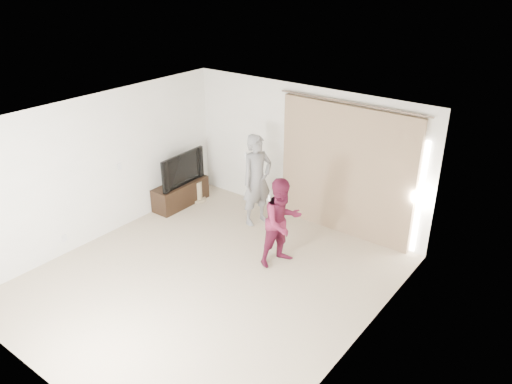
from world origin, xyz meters
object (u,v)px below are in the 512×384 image
tv_console (181,194)px  tv (179,168)px  person_man (257,180)px  person_woman (282,222)px

tv_console → tv: (0.00, 0.00, 0.57)m
person_man → tv: bearing=-168.5°
person_man → person_woman: person_man is taller
person_man → person_woman: bearing=-36.6°
tv_console → tv: tv is taller
tv_console → person_woman: bearing=-10.4°
tv_console → tv: 0.57m
person_woman → tv_console: bearing=169.6°
tv_console → person_woman: person_woman is taller
tv → person_woman: size_ratio=0.76×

